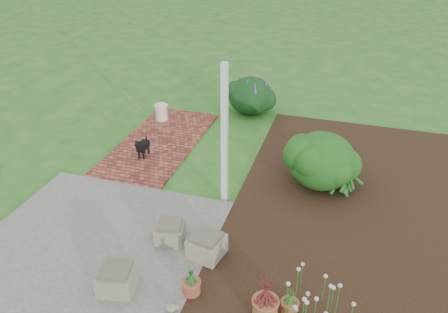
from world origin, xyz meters
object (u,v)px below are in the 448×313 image
(stone_trough_near, at_px, (117,279))
(cream_ceramic_urn, at_px, (161,112))
(evergreen_shrub, at_px, (322,159))
(black_dog, at_px, (142,146))

(stone_trough_near, distance_m, cream_ceramic_urn, 5.43)
(stone_trough_near, height_order, cream_ceramic_urn, cream_ceramic_urn)
(evergreen_shrub, bearing_deg, black_dog, -179.08)
(cream_ceramic_urn, bearing_deg, black_dog, -77.89)
(stone_trough_near, relative_size, black_dog, 0.94)
(evergreen_shrub, bearing_deg, stone_trough_near, -123.98)
(stone_trough_near, bearing_deg, black_dog, 110.91)
(black_dog, bearing_deg, stone_trough_near, -69.53)
(cream_ceramic_urn, height_order, evergreen_shrub, evergreen_shrub)
(black_dog, relative_size, cream_ceramic_urn, 1.29)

